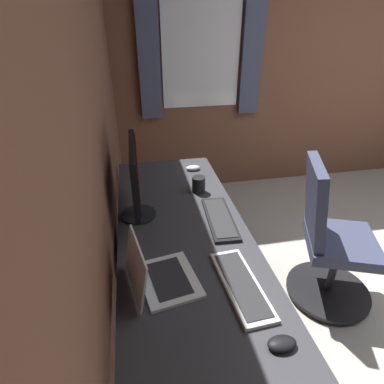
{
  "coord_description": "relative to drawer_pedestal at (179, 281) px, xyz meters",
  "views": [
    {
      "loc": [
        -1.04,
        2.21,
        1.73
      ],
      "look_at": [
        0.31,
        1.95,
        0.95
      ],
      "focal_mm": 29.44,
      "sensor_mm": 36.0,
      "label": 1
    }
  ],
  "objects": [
    {
      "name": "wall_back",
      "position": [
        -0.32,
        0.39,
        0.95
      ],
      "size": [
        4.81,
        0.1,
        2.6
      ],
      "primitive_type": "cube",
      "color": "brown",
      "rests_on": "ground"
    },
    {
      "name": "wall_right",
      "position": [
        1.84,
        -2.02,
        0.95
      ],
      "size": [
        0.1,
        5.32,
        2.6
      ],
      "primitive_type": "cube",
      "color": "brown",
      "rests_on": "ground"
    },
    {
      "name": "window_panel",
      "position": [
        1.78,
        -0.51,
        1.1
      ],
      "size": [
        0.02,
        0.75,
        1.07
      ],
      "primitive_type": "cube",
      "color": "white"
    },
    {
      "name": "curtain_near",
      "position": [
        1.75,
        -1.0,
        1.1
      ],
      "size": [
        0.05,
        0.2,
        1.23
      ],
      "primitive_type": "cube",
      "color": "#4C5170"
    },
    {
      "name": "curtain_far",
      "position": [
        1.75,
        -0.02,
        1.1
      ],
      "size": [
        0.05,
        0.2,
        1.23
      ],
      "primitive_type": "cube",
      "color": "#4C5170"
    },
    {
      "name": "desk",
      "position": [
        -0.01,
        -0.03,
        0.31
      ],
      "size": [
        1.83,
        0.69,
        0.73
      ],
      "color": "#38383D",
      "rests_on": "ground"
    },
    {
      "name": "drawer_pedestal",
      "position": [
        0.0,
        0.0,
        0.0
      ],
      "size": [
        0.4,
        0.51,
        0.69
      ],
      "color": "#38383D",
      "rests_on": "ground"
    },
    {
      "name": "monitor_primary",
      "position": [
        0.17,
        0.2,
        0.63
      ],
      "size": [
        0.5,
        0.2,
        0.43
      ],
      "color": "black",
      "rests_on": "desk"
    },
    {
      "name": "laptop_leftmost",
      "position": [
        -0.38,
        0.15,
        0.44
      ],
      "size": [
        0.33,
        0.32,
        0.23
      ],
      "color": "white",
      "rests_on": "desk"
    },
    {
      "name": "keyboard_main",
      "position": [
        0.03,
        -0.24,
        0.39
      ],
      "size": [
        0.43,
        0.16,
        0.02
      ],
      "color": "black",
      "rests_on": "desk"
    },
    {
      "name": "keyboard_spare",
      "position": [
        -0.46,
        -0.2,
        0.39
      ],
      "size": [
        0.43,
        0.17,
        0.02
      ],
      "color": "silver",
      "rests_on": "desk"
    },
    {
      "name": "mouse_main",
      "position": [
        -0.75,
        -0.25,
        0.4
      ],
      "size": [
        0.06,
        0.1,
        0.03
      ],
      "primitive_type": "ellipsoid",
      "color": "black",
      "rests_on": "desk"
    },
    {
      "name": "mouse_spare",
      "position": [
        0.7,
        -0.22,
        0.4
      ],
      "size": [
        0.06,
        0.1,
        0.03
      ],
      "primitive_type": "ellipsoid",
      "color": "silver",
      "rests_on": "desk"
    },
    {
      "name": "coffee_mug",
      "position": [
        0.37,
        -0.19,
        0.43
      ],
      "size": [
        0.13,
        0.09,
        0.1
      ],
      "color": "black",
      "rests_on": "desk"
    },
    {
      "name": "office_chair",
      "position": [
        0.04,
        -0.98,
        0.11
      ],
      "size": [
        0.56,
        0.61,
        0.97
      ],
      "color": "#383D56",
      "rests_on": "ground"
    }
  ]
}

